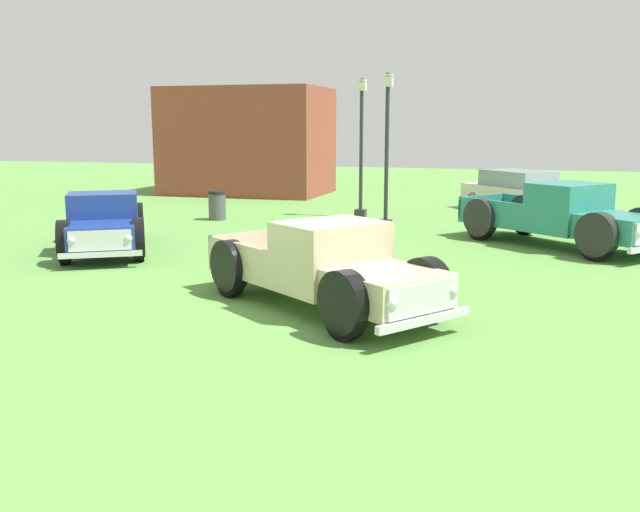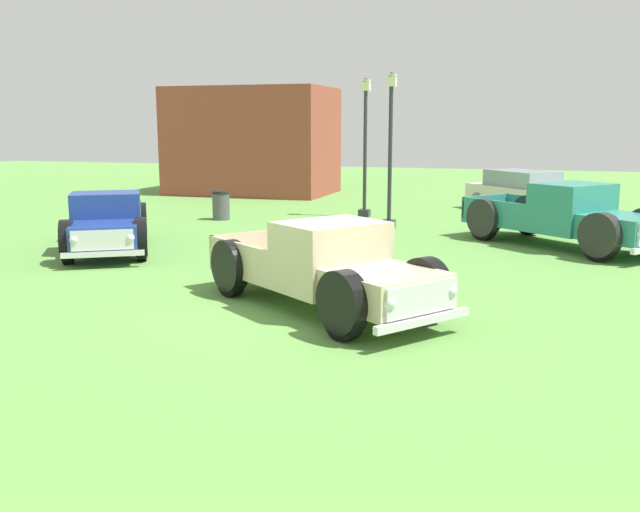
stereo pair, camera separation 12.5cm
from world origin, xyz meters
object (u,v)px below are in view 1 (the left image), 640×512
lamp_post_near (361,145)px  trash_can (217,205)px  pickup_truck_behind_left (570,218)px  pickup_truck_foreground (333,270)px  sedan_distant_a (519,191)px  lamp_post_far (387,148)px  pickup_truck_behind_right (104,225)px

lamp_post_near → trash_can: size_ratio=4.85×
pickup_truck_behind_left → trash_can: size_ratio=5.61×
pickup_truck_foreground → pickup_truck_behind_left: size_ratio=0.94×
sedan_distant_a → trash_can: 10.64m
pickup_truck_foreground → lamp_post_far: size_ratio=1.09×
pickup_truck_foreground → lamp_post_far: bearing=96.3°
pickup_truck_foreground → sedan_distant_a: (2.69, 14.97, 0.05)m
pickup_truck_foreground → pickup_truck_behind_right: (-6.81, 3.72, -0.02)m
pickup_truck_foreground → trash_can: pickup_truck_foreground is taller
pickup_truck_behind_left → lamp_post_far: lamp_post_far is taller
sedan_distant_a → lamp_post_near: bearing=-151.5°
pickup_truck_behind_right → sedan_distant_a: bearing=49.8°
pickup_truck_behind_left → pickup_truck_behind_right: bearing=-160.1°
sedan_distant_a → trash_can: sedan_distant_a is taller
lamp_post_far → pickup_truck_behind_right: bearing=-133.0°
pickup_truck_foreground → lamp_post_near: lamp_post_near is taller
pickup_truck_behind_right → trash_can: bearing=89.5°
pickup_truck_behind_left → sedan_distant_a: (-1.37, 7.33, -0.01)m
pickup_truck_behind_right → lamp_post_near: bearing=62.7°
pickup_truck_behind_right → lamp_post_near: size_ratio=1.08×
pickup_truck_behind_right → trash_can: (0.05, 6.36, -0.22)m
pickup_truck_behind_left → trash_can: (-10.82, 2.44, -0.30)m
pickup_truck_foreground → pickup_truck_behind_left: (4.06, 7.64, 0.06)m
pickup_truck_foreground → trash_can: bearing=123.8°
lamp_post_near → lamp_post_far: 2.70m
lamp_post_far → lamp_post_near: bearing=119.6°
pickup_truck_behind_left → pickup_truck_behind_right: pickup_truck_behind_left is taller
pickup_truck_behind_left → lamp_post_near: 8.09m
pickup_truck_behind_left → trash_can: bearing=167.3°
pickup_truck_behind_left → lamp_post_near: lamp_post_near is taller
sedan_distant_a → trash_can: bearing=-152.6°
pickup_truck_behind_right → sedan_distant_a: (9.50, 11.26, 0.08)m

